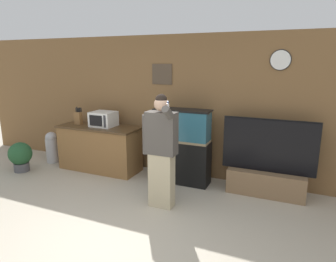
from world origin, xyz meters
The scene contains 10 objects.
ground_plane centered at (0.00, 0.00, 0.00)m, with size 18.00×18.00×0.00m, color #B2A893.
wall_back_paneled centered at (0.00, 2.65, 1.30)m, with size 10.00×0.08×2.60m.
counter_island centered at (-1.60, 2.16, 0.44)m, with size 1.64×0.65×0.89m.
microwave centered at (-1.51, 2.21, 1.03)m, with size 0.46×0.39×0.29m.
knife_block centered at (-2.09, 2.17, 1.02)m, with size 0.14×0.10×0.35m.
aquarium_on_stand centered at (0.13, 2.21, 0.66)m, with size 0.99×0.36×1.33m.
tv_on_stand centered at (1.57, 2.28, 0.36)m, with size 1.46×0.40×1.25m.
person_standing centered at (0.17, 1.23, 0.88)m, with size 0.53×0.40×1.69m.
potted_plant centered at (-2.97, 1.45, 0.32)m, with size 0.45×0.45×0.58m.
trash_bin centered at (-2.82, 2.12, 0.34)m, with size 0.26×0.26×0.66m.
Camera 1 is at (1.93, -2.52, 2.14)m, focal length 32.00 mm.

